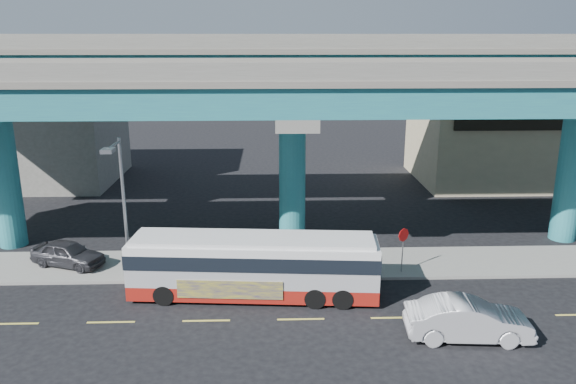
{
  "coord_description": "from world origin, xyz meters",
  "views": [
    {
      "loc": [
        -1.23,
        -21.74,
        11.64
      ],
      "look_at": [
        -0.4,
        4.0,
        4.42
      ],
      "focal_mm": 35.0,
      "sensor_mm": 36.0,
      "label": 1
    }
  ],
  "objects_px": {
    "transit_bus": "(254,264)",
    "street_lamp": "(120,190)",
    "sedan": "(468,320)",
    "stop_sign": "(403,241)",
    "parked_car": "(68,253)"
  },
  "relations": [
    {
      "from": "sedan",
      "to": "transit_bus",
      "type": "bearing_deg",
      "value": 68.97
    },
    {
      "from": "sedan",
      "to": "stop_sign",
      "type": "distance_m",
      "value": 6.4
    },
    {
      "from": "transit_bus",
      "to": "street_lamp",
      "type": "height_order",
      "value": "street_lamp"
    },
    {
      "from": "sedan",
      "to": "street_lamp",
      "type": "relative_size",
      "value": 0.72
    },
    {
      "from": "parked_car",
      "to": "street_lamp",
      "type": "distance_m",
      "value": 5.64
    },
    {
      "from": "transit_bus",
      "to": "parked_car",
      "type": "height_order",
      "value": "transit_bus"
    },
    {
      "from": "sedan",
      "to": "street_lamp",
      "type": "distance_m",
      "value": 16.19
    },
    {
      "from": "sedan",
      "to": "street_lamp",
      "type": "bearing_deg",
      "value": 73.72
    },
    {
      "from": "transit_bus",
      "to": "street_lamp",
      "type": "xyz_separation_m",
      "value": [
        -6.18,
        1.47,
        3.13
      ]
    },
    {
      "from": "sedan",
      "to": "parked_car",
      "type": "relative_size",
      "value": 1.21
    },
    {
      "from": "street_lamp",
      "to": "stop_sign",
      "type": "xyz_separation_m",
      "value": [
        13.53,
        0.72,
        -2.92
      ]
    },
    {
      "from": "transit_bus",
      "to": "stop_sign",
      "type": "xyz_separation_m",
      "value": [
        7.35,
        2.19,
        0.21
      ]
    },
    {
      "from": "sedan",
      "to": "street_lamp",
      "type": "xyz_separation_m",
      "value": [
        -14.72,
        5.49,
        3.91
      ]
    },
    {
      "from": "transit_bus",
      "to": "stop_sign",
      "type": "distance_m",
      "value": 7.67
    },
    {
      "from": "stop_sign",
      "to": "transit_bus",
      "type": "bearing_deg",
      "value": -174.29
    }
  ]
}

